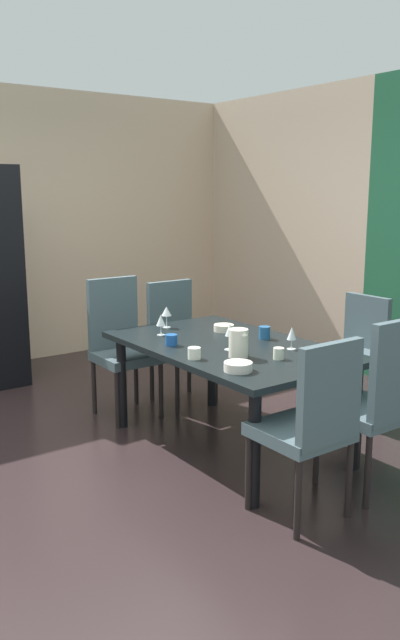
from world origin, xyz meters
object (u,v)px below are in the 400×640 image
dining_table (229,356)px  wine_glass_front (230,331)px  chair_left_near (121,341)px  chair_left_far (178,335)px  chair_right_far (378,398)px  cup_north (171,340)px  chair_right_near (311,421)px  wine_glass_rear (166,312)px  serving_bowl_right (238,367)px  pitcher_near_window (239,343)px  cup_center (194,353)px  chair_head_far (355,346)px  wine_glass_left (292,334)px  cup_near_shelf (279,353)px  serving_bowl_south (224,328)px  wine_glass_corner (161,321)px  cup_east (265,333)px

dining_table → wine_glass_front: (0.12, -0.09, 0.20)m
chair_left_near → chair_left_far: (0.01, 0.53, -0.02)m
chair_right_far → cup_north: 1.37m
chair_right_near → wine_glass_rear: chair_right_near is taller
serving_bowl_right → pitcher_near_window: pitcher_near_window is taller
pitcher_near_window → cup_center: bearing=-116.8°
pitcher_near_window → chair_left_near: bearing=-175.3°
chair_head_far → chair_right_far: size_ratio=0.88×
chair_right_far → cup_center: bearing=128.0°
chair_left_near → wine_glass_left: (1.37, 0.50, 0.24)m
cup_near_shelf → serving_bowl_south: bearing=165.7°
wine_glass_corner → cup_near_shelf: (0.96, 0.24, -0.07)m
dining_table → wine_glass_left: wine_glass_left is taller
serving_bowl_right → cup_center: 0.36m
chair_head_far → cup_east: 0.97m
cup_east → serving_bowl_right: bearing=-52.2°
chair_right_near → cup_north: bearing=93.1°
chair_left_far → pitcher_near_window: bearing=72.0°
chair_left_near → cup_near_shelf: size_ratio=15.06×
chair_right_far → wine_glass_left: bearing=92.4°
dining_table → wine_glass_rear: wine_glass_rear is taller
chair_left_far → serving_bowl_south: bearing=85.4°
dining_table → wine_glass_corner: size_ratio=11.40×
chair_right_far → serving_bowl_right: 0.81m
wine_glass_front → serving_bowl_south: 0.55m
chair_right_far → wine_glass_front: bearing=111.7°
wine_glass_left → cup_center: bearing=-105.6°
chair_head_far → chair_right_far: bearing=135.5°
chair_right_near → pitcher_near_window: chair_right_near is taller
wine_glass_left → cup_east: bearing=170.0°
chair_left_far → chair_right_near: chair_right_near is taller
chair_head_far → wine_glass_left: chair_head_far is taller
cup_near_shelf → cup_center: bearing=-126.6°
pitcher_near_window → chair_head_far: bearing=100.3°
cup_north → chair_head_far: bearing=81.6°
chair_right_far → wine_glass_rear: size_ratio=6.52×
serving_bowl_south → cup_center: (0.49, -0.62, 0.01)m
wine_glass_front → serving_bowl_south: bearing=145.9°
dining_table → wine_glass_corner: 0.57m
chair_head_far → chair_left_far: bearing=42.9°
wine_glass_front → wine_glass_left: size_ratio=1.18×
chair_head_far → chair_left_far: chair_left_far is taller
chair_right_far → pitcher_near_window: size_ratio=5.89×
wine_glass_rear → cup_near_shelf: size_ratio=2.27×
wine_glass_rear → cup_near_shelf: (1.15, 0.07, -0.08)m
wine_glass_corner → serving_bowl_right: bearing=-7.1°
chair_left_far → wine_glass_front: (1.14, -0.36, 0.29)m
wine_glass_left → chair_left_far: bearing=178.8°
chair_left_near → pitcher_near_window: chair_left_near is taller
cup_east → cup_center: size_ratio=1.10×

